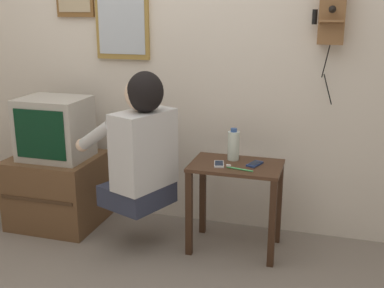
{
  "coord_description": "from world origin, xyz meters",
  "views": [
    {
      "loc": [
        1.09,
        -2.22,
        1.56
      ],
      "look_at": [
        0.25,
        0.59,
        0.71
      ],
      "focal_mm": 45.0,
      "sensor_mm": 36.0,
      "label": 1
    }
  ],
  "objects_px": {
    "person": "(141,144)",
    "wall_mirror": "(121,6)",
    "toothbrush": "(238,168)",
    "wall_phone_antique": "(332,13)",
    "cell_phone_spare": "(255,164)",
    "cell_phone_held": "(219,164)",
    "water_bottle": "(233,145)",
    "television": "(55,128)"
  },
  "relations": [
    {
      "from": "person",
      "to": "wall_mirror",
      "type": "relative_size",
      "value": 1.19
    },
    {
      "from": "toothbrush",
      "to": "wall_phone_antique",
      "type": "bearing_deg",
      "value": -37.44
    },
    {
      "from": "person",
      "to": "cell_phone_spare",
      "type": "distance_m",
      "value": 0.73
    },
    {
      "from": "person",
      "to": "cell_phone_held",
      "type": "xyz_separation_m",
      "value": [
        0.48,
        0.12,
        -0.12
      ]
    },
    {
      "from": "person",
      "to": "toothbrush",
      "type": "relative_size",
      "value": 5.04
    },
    {
      "from": "cell_phone_spare",
      "to": "toothbrush",
      "type": "bearing_deg",
      "value": -105.91
    },
    {
      "from": "water_bottle",
      "to": "toothbrush",
      "type": "height_order",
      "value": "water_bottle"
    },
    {
      "from": "wall_mirror",
      "to": "toothbrush",
      "type": "xyz_separation_m",
      "value": [
        0.94,
        -0.44,
        -0.96
      ]
    },
    {
      "from": "person",
      "to": "water_bottle",
      "type": "distance_m",
      "value": 0.6
    },
    {
      "from": "cell_phone_spare",
      "to": "wall_phone_antique",
      "type": "bearing_deg",
      "value": 54.77
    },
    {
      "from": "television",
      "to": "water_bottle",
      "type": "bearing_deg",
      "value": 3.82
    },
    {
      "from": "wall_phone_antique",
      "to": "cell_phone_spare",
      "type": "height_order",
      "value": "wall_phone_antique"
    },
    {
      "from": "television",
      "to": "cell_phone_held",
      "type": "relative_size",
      "value": 3.39
    },
    {
      "from": "wall_phone_antique",
      "to": "cell_phone_spare",
      "type": "distance_m",
      "value": 1.04
    },
    {
      "from": "water_bottle",
      "to": "toothbrush",
      "type": "distance_m",
      "value": 0.22
    },
    {
      "from": "person",
      "to": "television",
      "type": "height_order",
      "value": "person"
    },
    {
      "from": "wall_mirror",
      "to": "toothbrush",
      "type": "distance_m",
      "value": 1.41
    },
    {
      "from": "wall_mirror",
      "to": "television",
      "type": "bearing_deg",
      "value": -138.94
    },
    {
      "from": "wall_mirror",
      "to": "toothbrush",
      "type": "relative_size",
      "value": 4.24
    },
    {
      "from": "cell_phone_held",
      "to": "toothbrush",
      "type": "height_order",
      "value": "toothbrush"
    },
    {
      "from": "water_bottle",
      "to": "cell_phone_spare",
      "type": "bearing_deg",
      "value": -23.51
    },
    {
      "from": "wall_phone_antique",
      "to": "cell_phone_held",
      "type": "relative_size",
      "value": 5.83
    },
    {
      "from": "television",
      "to": "wall_phone_antique",
      "type": "relative_size",
      "value": 0.58
    },
    {
      "from": "cell_phone_spare",
      "to": "water_bottle",
      "type": "distance_m",
      "value": 0.19
    },
    {
      "from": "wall_phone_antique",
      "to": "wall_mirror",
      "type": "bearing_deg",
      "value": 178.34
    },
    {
      "from": "television",
      "to": "cell_phone_held",
      "type": "distance_m",
      "value": 1.21
    },
    {
      "from": "cell_phone_held",
      "to": "wall_phone_antique",
      "type": "bearing_deg",
      "value": 15.79
    },
    {
      "from": "television",
      "to": "cell_phone_spare",
      "type": "height_order",
      "value": "television"
    },
    {
      "from": "television",
      "to": "water_bottle",
      "type": "distance_m",
      "value": 1.27
    },
    {
      "from": "cell_phone_held",
      "to": "water_bottle",
      "type": "relative_size",
      "value": 0.64
    },
    {
      "from": "wall_phone_antique",
      "to": "cell_phone_held",
      "type": "bearing_deg",
      "value": -150.29
    },
    {
      "from": "wall_mirror",
      "to": "water_bottle",
      "type": "distance_m",
      "value": 1.26
    },
    {
      "from": "wall_mirror",
      "to": "cell_phone_spare",
      "type": "bearing_deg",
      "value": -17.53
    },
    {
      "from": "television",
      "to": "water_bottle",
      "type": "relative_size",
      "value": 2.17
    },
    {
      "from": "television",
      "to": "toothbrush",
      "type": "height_order",
      "value": "television"
    },
    {
      "from": "person",
      "to": "toothbrush",
      "type": "xyz_separation_m",
      "value": [
        0.61,
        0.06,
        -0.12
      ]
    },
    {
      "from": "person",
      "to": "wall_mirror",
      "type": "height_order",
      "value": "wall_mirror"
    },
    {
      "from": "toothbrush",
      "to": "person",
      "type": "bearing_deg",
      "value": 108.24
    },
    {
      "from": "person",
      "to": "water_bottle",
      "type": "relative_size",
      "value": 4.18
    },
    {
      "from": "person",
      "to": "cell_phone_held",
      "type": "relative_size",
      "value": 6.51
    },
    {
      "from": "wall_phone_antique",
      "to": "cell_phone_spare",
      "type": "xyz_separation_m",
      "value": [
        -0.4,
        -0.28,
        -0.92
      ]
    },
    {
      "from": "wall_mirror",
      "to": "water_bottle",
      "type": "height_order",
      "value": "wall_mirror"
    }
  ]
}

